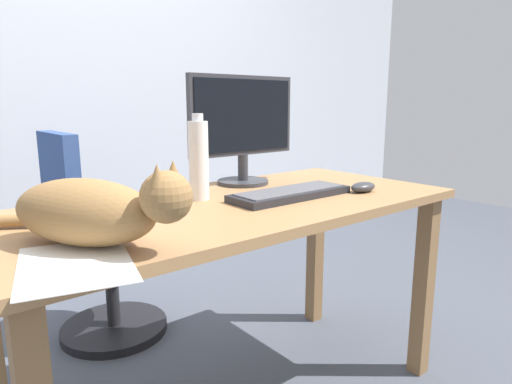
{
  "coord_description": "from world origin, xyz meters",
  "views": [
    {
      "loc": [
        -0.84,
        -1.13,
        1.06
      ],
      "look_at": [
        -0.04,
        -0.15,
        0.81
      ],
      "focal_mm": 31.21,
      "sensor_mm": 36.0,
      "label": 1
    }
  ],
  "objects_px": {
    "office_chair": "(98,251)",
    "water_bottle": "(199,160)",
    "computer_mouse": "(363,187)",
    "cat": "(93,210)",
    "monitor": "(243,126)",
    "keyboard": "(291,193)"
  },
  "relations": [
    {
      "from": "cat",
      "to": "water_bottle",
      "type": "height_order",
      "value": "water_bottle"
    },
    {
      "from": "office_chair",
      "to": "water_bottle",
      "type": "distance_m",
      "value": 0.84
    },
    {
      "from": "monitor",
      "to": "computer_mouse",
      "type": "bearing_deg",
      "value": -59.77
    },
    {
      "from": "keyboard",
      "to": "computer_mouse",
      "type": "bearing_deg",
      "value": -19.84
    },
    {
      "from": "monitor",
      "to": "computer_mouse",
      "type": "height_order",
      "value": "monitor"
    },
    {
      "from": "office_chair",
      "to": "monitor",
      "type": "xyz_separation_m",
      "value": [
        0.4,
        -0.55,
        0.56
      ]
    },
    {
      "from": "office_chair",
      "to": "cat",
      "type": "bearing_deg",
      "value": -109.02
    },
    {
      "from": "office_chair",
      "to": "computer_mouse",
      "type": "relative_size",
      "value": 8.59
    },
    {
      "from": "monitor",
      "to": "keyboard",
      "type": "height_order",
      "value": "monitor"
    },
    {
      "from": "keyboard",
      "to": "cat",
      "type": "bearing_deg",
      "value": -172.28
    },
    {
      "from": "keyboard",
      "to": "computer_mouse",
      "type": "relative_size",
      "value": 4.0
    },
    {
      "from": "cat",
      "to": "office_chair",
      "type": "bearing_deg",
      "value": 70.98
    },
    {
      "from": "monitor",
      "to": "water_bottle",
      "type": "relative_size",
      "value": 1.72
    },
    {
      "from": "cat",
      "to": "water_bottle",
      "type": "distance_m",
      "value": 0.51
    },
    {
      "from": "office_chair",
      "to": "monitor",
      "type": "relative_size",
      "value": 1.97
    },
    {
      "from": "office_chair",
      "to": "computer_mouse",
      "type": "distance_m",
      "value": 1.19
    },
    {
      "from": "office_chair",
      "to": "cat",
      "type": "xyz_separation_m",
      "value": [
        -0.33,
        -0.95,
        0.42
      ]
    },
    {
      "from": "water_bottle",
      "to": "computer_mouse",
      "type": "bearing_deg",
      "value": -26.9
    },
    {
      "from": "office_chair",
      "to": "water_bottle",
      "type": "xyz_separation_m",
      "value": [
        0.11,
        -0.69,
        0.47
      ]
    },
    {
      "from": "monitor",
      "to": "computer_mouse",
      "type": "relative_size",
      "value": 4.37
    },
    {
      "from": "computer_mouse",
      "to": "monitor",
      "type": "bearing_deg",
      "value": 120.23
    },
    {
      "from": "monitor",
      "to": "water_bottle",
      "type": "height_order",
      "value": "monitor"
    }
  ]
}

